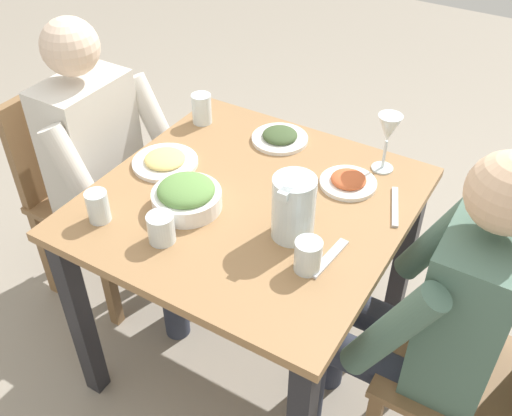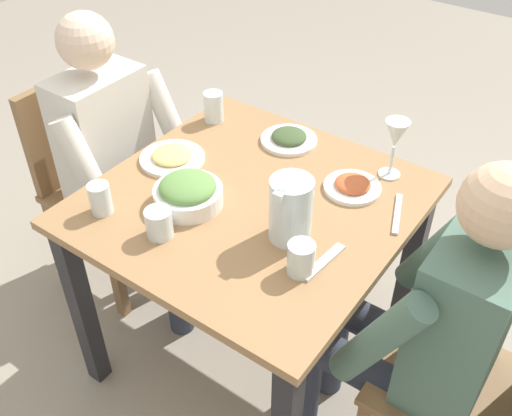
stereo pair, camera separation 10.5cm
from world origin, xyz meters
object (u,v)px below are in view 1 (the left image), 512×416
object	(u,v)px
salad_bowl	(187,196)
plate_dolmas	(280,137)
water_glass_far_right	(98,206)
wine_glass	(388,131)
chair_far	(79,182)
water_glass_near_left	(308,256)
water_glass_near_right	(202,109)
plate_rice_curry	(348,181)
diner_near	(430,309)
water_pitcher	(294,207)
diner_far	(113,167)
dining_table	(250,230)
chair_near	(493,375)
water_glass_center	(161,228)
plate_fries	(165,161)

from	to	relation	value
salad_bowl	plate_dolmas	world-z (taller)	salad_bowl
water_glass_far_right	wine_glass	size ratio (longest dim) A/B	0.49
chair_far	wine_glass	bearing A→B (deg)	-73.35
plate_dolmas	water_glass_near_left	bearing A→B (deg)	-144.18
salad_bowl	water_glass_near_right	distance (m)	0.49
salad_bowl	plate_rice_curry	distance (m)	0.50
salad_bowl	water_glass_far_right	world-z (taller)	water_glass_far_right
diner_near	water_pitcher	distance (m)	0.46
water_glass_near_left	diner_near	bearing A→B (deg)	-65.79
diner_far	plate_dolmas	world-z (taller)	diner_far
diner_near	water_glass_near_left	size ratio (longest dim) A/B	12.65
chair_far	diner_near	distance (m)	1.40
diner_far	dining_table	bearing A→B (deg)	-92.83
chair_near	water_glass_far_right	world-z (taller)	chair_near
plate_rice_curry	diner_far	bearing A→B (deg)	102.89
plate_rice_curry	wine_glass	distance (m)	0.20
water_glass_center	diner_far	bearing A→B (deg)	57.23
chair_far	water_glass_near_left	bearing A→B (deg)	-100.68
water_pitcher	water_glass_near_right	distance (m)	0.68
water_glass_near_left	wine_glass	world-z (taller)	wine_glass
diner_near	plate_fries	bearing A→B (deg)	86.96
dining_table	water_pitcher	xyz separation A→B (m)	(-0.07, -0.19, 0.22)
diner_near	water_glass_near_right	size ratio (longest dim) A/B	10.78
diner_far	water_glass_far_right	distance (m)	0.46
plate_fries	water_glass_near_right	xyz separation A→B (m)	(0.28, 0.05, 0.04)
water_pitcher	dining_table	bearing A→B (deg)	68.28
plate_fries	water_glass_center	size ratio (longest dim) A/B	2.51
dining_table	water_glass_near_left	xyz separation A→B (m)	(-0.17, -0.28, 0.17)
chair_far	salad_bowl	xyz separation A→B (m)	(-0.16, -0.66, 0.30)
water_pitcher	salad_bowl	distance (m)	0.33
diner_far	salad_bowl	distance (m)	0.51
plate_fries	water_glass_far_right	size ratio (longest dim) A/B	2.24
plate_fries	wine_glass	world-z (taller)	wine_glass
chair_far	diner_near	size ratio (longest dim) A/B	0.75
plate_dolmas	plate_rice_curry	world-z (taller)	plate_dolmas
plate_fries	plate_rice_curry	bearing A→B (deg)	-69.89
dining_table	plate_fries	bearing A→B (deg)	87.72
salad_bowl	plate_dolmas	bearing A→B (deg)	-7.12
chair_far	plate_dolmas	distance (m)	0.83
plate_fries	wine_glass	size ratio (longest dim) A/B	1.09
chair_near	plate_rice_curry	distance (m)	0.68
diner_far	water_glass_far_right	xyz separation A→B (m)	(-0.33, -0.27, 0.16)
water_glass_center	salad_bowl	bearing A→B (deg)	9.79
wine_glass	salad_bowl	bearing A→B (deg)	138.75
wine_glass	water_glass_far_right	bearing A→B (deg)	137.39
diner_near	water_glass_center	world-z (taller)	diner_near
chair_far	chair_near	bearing A→B (deg)	-92.34
diner_far	water_glass_near_right	world-z (taller)	diner_far
water_glass_far_right	water_glass_near_left	size ratio (longest dim) A/B	1.03
chair_far	wine_glass	size ratio (longest dim) A/B	4.45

